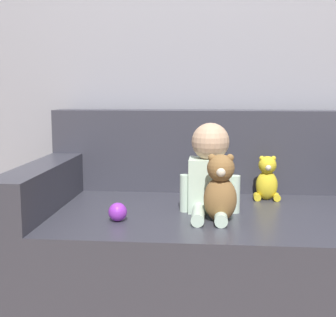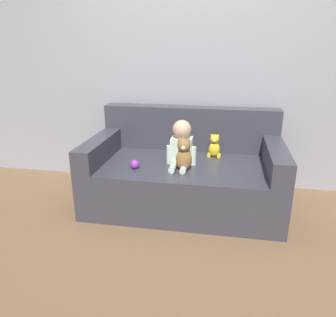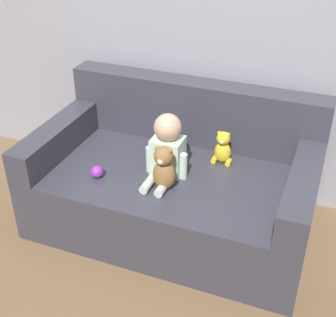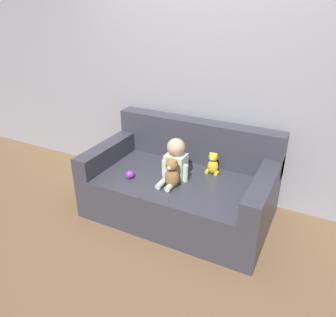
{
  "view_description": "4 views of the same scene",
  "coord_description": "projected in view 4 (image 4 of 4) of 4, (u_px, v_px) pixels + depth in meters",
  "views": [
    {
      "loc": [
        -0.02,
        -2.05,
        0.95
      ],
      "look_at": [
        -0.21,
        -0.06,
        0.65
      ],
      "focal_mm": 50.0,
      "sensor_mm": 36.0,
      "label": 1
    },
    {
      "loc": [
        0.35,
        -2.74,
        1.41
      ],
      "look_at": [
        -0.12,
        -0.15,
        0.49
      ],
      "focal_mm": 35.0,
      "sensor_mm": 36.0,
      "label": 2
    },
    {
      "loc": [
        0.85,
        -2.24,
        1.97
      ],
      "look_at": [
        -0.03,
        -0.01,
        0.5
      ],
      "focal_mm": 50.0,
      "sensor_mm": 36.0,
      "label": 3
    },
    {
      "loc": [
        1.12,
        -2.42,
        1.91
      ],
      "look_at": [
        -0.07,
        -0.1,
        0.63
      ],
      "focal_mm": 35.0,
      "sensor_mm": 36.0,
      "label": 4
    }
  ],
  "objects": [
    {
      "name": "plush_toy_side",
      "position": [
        213.0,
        164.0,
        3.07
      ],
      "size": [
        0.13,
        0.1,
        0.22
      ],
      "color": "yellow",
      "rests_on": "couch"
    },
    {
      "name": "person_baby",
      "position": [
        175.0,
        161.0,
        2.95
      ],
      "size": [
        0.26,
        0.35,
        0.39
      ],
      "color": "silver",
      "rests_on": "couch"
    },
    {
      "name": "ground_plane",
      "position": [
        179.0,
        213.0,
        3.24
      ],
      "size": [
        12.0,
        12.0,
        0.0
      ],
      "primitive_type": "plane",
      "color": "brown"
    },
    {
      "name": "wall_back",
      "position": [
        207.0,
        69.0,
        3.13
      ],
      "size": [
        8.0,
        0.05,
        2.6
      ],
      "color": "#93939E",
      "rests_on": "ground_plane"
    },
    {
      "name": "teddy_bear_brown",
      "position": [
        172.0,
        173.0,
        2.83
      ],
      "size": [
        0.13,
        0.13,
        0.28
      ],
      "color": "olive",
      "rests_on": "couch"
    },
    {
      "name": "couch",
      "position": [
        182.0,
        185.0,
        3.16
      ],
      "size": [
        1.7,
        0.99,
        0.84
      ],
      "color": "#383842",
      "rests_on": "ground_plane"
    },
    {
      "name": "toy_ball",
      "position": [
        130.0,
        174.0,
        3.01
      ],
      "size": [
        0.08,
        0.08,
        0.08
      ],
      "color": "purple",
      "rests_on": "couch"
    }
  ]
}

